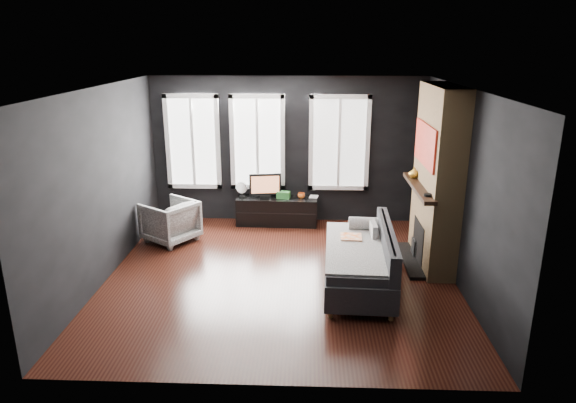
{
  "coord_description": "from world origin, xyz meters",
  "views": [
    {
      "loc": [
        0.39,
        -6.83,
        3.29
      ],
      "look_at": [
        0.1,
        0.3,
        1.05
      ],
      "focal_mm": 32.0,
      "sensor_mm": 36.0,
      "label": 1
    }
  ],
  "objects_px": {
    "media_console": "(277,211)",
    "book": "(310,192)",
    "armchair": "(170,219)",
    "mantel_vase": "(414,173)",
    "mug": "(301,195)",
    "monitor": "(265,184)",
    "sofa": "(359,257)"
  },
  "relations": [
    {
      "from": "mug",
      "to": "mantel_vase",
      "type": "distance_m",
      "value": 2.25
    },
    {
      "from": "media_console",
      "to": "mug",
      "type": "relative_size",
      "value": 11.33
    },
    {
      "from": "armchair",
      "to": "media_console",
      "type": "xyz_separation_m",
      "value": [
        1.77,
        0.93,
        -0.14
      ]
    },
    {
      "from": "monitor",
      "to": "mug",
      "type": "bearing_deg",
      "value": -8.23
    },
    {
      "from": "media_console",
      "to": "monitor",
      "type": "height_order",
      "value": "monitor"
    },
    {
      "from": "media_console",
      "to": "monitor",
      "type": "distance_m",
      "value": 0.56
    },
    {
      "from": "armchair",
      "to": "sofa",
      "type": "bearing_deg",
      "value": 97.48
    },
    {
      "from": "book",
      "to": "media_console",
      "type": "bearing_deg",
      "value": -173.5
    },
    {
      "from": "media_console",
      "to": "book",
      "type": "relative_size",
      "value": 7.07
    },
    {
      "from": "armchair",
      "to": "mantel_vase",
      "type": "distance_m",
      "value": 4.11
    },
    {
      "from": "armchair",
      "to": "mug",
      "type": "distance_m",
      "value": 2.41
    },
    {
      "from": "media_console",
      "to": "mantel_vase",
      "type": "distance_m",
      "value": 2.74
    },
    {
      "from": "sofa",
      "to": "mantel_vase",
      "type": "bearing_deg",
      "value": 56.82
    },
    {
      "from": "sofa",
      "to": "monitor",
      "type": "height_order",
      "value": "monitor"
    },
    {
      "from": "armchair",
      "to": "book",
      "type": "height_order",
      "value": "armchair"
    },
    {
      "from": "armchair",
      "to": "mantel_vase",
      "type": "height_order",
      "value": "mantel_vase"
    },
    {
      "from": "armchair",
      "to": "monitor",
      "type": "distance_m",
      "value": 1.83
    },
    {
      "from": "armchair",
      "to": "mug",
      "type": "bearing_deg",
      "value": 147.02
    },
    {
      "from": "armchair",
      "to": "monitor",
      "type": "height_order",
      "value": "monitor"
    },
    {
      "from": "sofa",
      "to": "book",
      "type": "height_order",
      "value": "sofa"
    },
    {
      "from": "media_console",
      "to": "mug",
      "type": "xyz_separation_m",
      "value": [
        0.45,
        -0.02,
        0.32
      ]
    },
    {
      "from": "book",
      "to": "mantel_vase",
      "type": "relative_size",
      "value": 1.22
    },
    {
      "from": "monitor",
      "to": "book",
      "type": "xyz_separation_m",
      "value": [
        0.82,
        0.1,
        -0.16
      ]
    },
    {
      "from": "monitor",
      "to": "book",
      "type": "bearing_deg",
      "value": -1.94
    },
    {
      "from": "book",
      "to": "monitor",
      "type": "bearing_deg",
      "value": -172.91
    },
    {
      "from": "mantel_vase",
      "to": "armchair",
      "type": "bearing_deg",
      "value": 176.31
    },
    {
      "from": "sofa",
      "to": "armchair",
      "type": "height_order",
      "value": "sofa"
    },
    {
      "from": "monitor",
      "to": "book",
      "type": "distance_m",
      "value": 0.84
    },
    {
      "from": "media_console",
      "to": "mantel_vase",
      "type": "height_order",
      "value": "mantel_vase"
    },
    {
      "from": "sofa",
      "to": "mug",
      "type": "bearing_deg",
      "value": 111.17
    },
    {
      "from": "armchair",
      "to": "book",
      "type": "relative_size",
      "value": 3.75
    },
    {
      "from": "mug",
      "to": "mantel_vase",
      "type": "bearing_deg",
      "value": -33.23
    }
  ]
}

